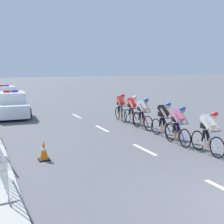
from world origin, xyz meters
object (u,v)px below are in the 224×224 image
Objects in this scene: cyclist_third at (164,119)px; cyclist_fifth at (132,109)px; police_car_nearest at (11,105)px; traffic_cone_near at (44,151)px; cyclist_lead at (208,132)px; cyclist_fourth at (143,113)px; cyclist_sixth at (121,107)px; crowd_barrier_front at (1,165)px; police_car_second at (4,97)px; cyclist_second at (178,125)px.

cyclist_third is 3.10m from cyclist_fifth.
cyclist_fifth is at bearing -43.27° from police_car_nearest.
cyclist_lead is at bearing -17.86° from traffic_cone_near.
traffic_cone_near is at bearing -169.25° from cyclist_third.
cyclist_fourth is 0.38× the size of police_car_nearest.
cyclist_third and cyclist_fifth have the same top height.
cyclist_lead is 5.81m from cyclist_fifth.
crowd_barrier_front is (-6.76, -7.07, -0.14)m from cyclist_sixth.
police_car_nearest is at bearing 115.73° from cyclist_lead.
crowd_barrier_front is (-6.75, -4.70, -0.14)m from cyclist_fourth.
traffic_cone_near is (1.43, 1.92, -0.34)m from crowd_barrier_front.
cyclist_fifth is 12.12m from police_car_second.
cyclist_second is 10.82m from police_car_nearest.
cyclist_sixth is 2.69× the size of traffic_cone_near.
cyclist_fifth is at bearing 85.12° from cyclist_second.
traffic_cone_near is at bearing 177.23° from cyclist_second.
cyclist_fourth is at bearing 89.28° from cyclist_lead.
police_car_second is (-5.29, 16.61, -0.11)m from cyclist_lead.
police_car_nearest reaches higher than cyclist_fourth.
cyclist_lead is 2.71m from cyclist_third.
police_car_nearest reaches higher than traffic_cone_near.
cyclist_third is at bearing -92.80° from cyclist_fifth.
police_car_nearest is (-5.13, 9.53, -0.11)m from cyclist_second.
cyclist_fourth and cyclist_sixth have the same top height.
cyclist_lead is 6.70m from crowd_barrier_front.
cyclist_sixth is at bearing 89.52° from cyclist_lead.
cyclist_third is at bearing -68.98° from police_car_second.
cyclist_fourth is (0.00, 1.77, 0.00)m from cyclist_third.
cyclist_sixth is (0.00, 2.37, 0.00)m from cyclist_fourth.
police_car_second is at bearing 116.96° from cyclist_fifth.
cyclist_fifth is 0.74× the size of crowd_barrier_front.
cyclist_fourth reaches higher than traffic_cone_near.
police_car_second is (-5.12, 15.16, -0.11)m from cyclist_second.
police_car_nearest reaches higher than cyclist_third.
cyclist_fourth is 1.00× the size of cyclist_fifth.
cyclist_lead is 0.38× the size of police_car_nearest.
cyclist_third is at bearing -57.13° from police_car_nearest.
cyclist_lead is at bearing -90.72° from cyclist_fourth.
police_car_nearest is at bearing -90.02° from police_car_second.
cyclist_sixth is 0.38× the size of police_car_nearest.
cyclist_second is 0.74× the size of crowd_barrier_front.
police_car_second reaches higher than cyclist_lead.
cyclist_fifth is at bearing 87.97° from cyclist_lead.
cyclist_lead is 0.74× the size of crowd_barrier_front.
police_car_nearest is at bearing 82.85° from crowd_barrier_front.
cyclist_fifth is at bearing -63.04° from police_car_second.
traffic_cone_near is (0.02, -9.29, -0.37)m from police_car_nearest.
cyclist_lead is 6.85m from cyclist_sixth.
cyclist_sixth is at bearing 87.63° from cyclist_second.
police_car_nearest is at bearing 136.73° from cyclist_fifth.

